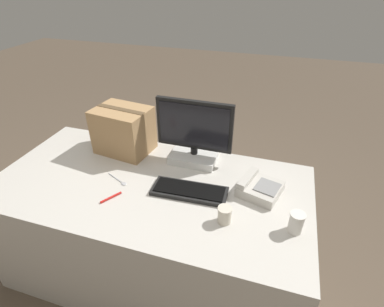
{
  "coord_description": "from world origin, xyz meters",
  "views": [
    {
      "loc": [
        0.64,
        -1.21,
        1.79
      ],
      "look_at": [
        0.21,
        0.15,
        0.88
      ],
      "focal_mm": 28.0,
      "sensor_mm": 36.0,
      "label": 1
    }
  ],
  "objects_px": {
    "spoon": "(120,181)",
    "cardboard_box": "(124,130)",
    "monitor": "(194,138)",
    "keyboard": "(189,191)",
    "pen_marker": "(111,197)",
    "desk_phone": "(259,188)",
    "paper_cup_left": "(225,215)",
    "paper_cup_right": "(296,223)"
  },
  "relations": [
    {
      "from": "paper_cup_right",
      "to": "paper_cup_left",
      "type": "bearing_deg",
      "value": -173.08
    },
    {
      "from": "keyboard",
      "to": "paper_cup_left",
      "type": "relative_size",
      "value": 4.82
    },
    {
      "from": "monitor",
      "to": "cardboard_box",
      "type": "relative_size",
      "value": 1.26
    },
    {
      "from": "spoon",
      "to": "paper_cup_right",
      "type": "bearing_deg",
      "value": 19.71
    },
    {
      "from": "monitor",
      "to": "keyboard",
      "type": "bearing_deg",
      "value": -77.33
    },
    {
      "from": "cardboard_box",
      "to": "paper_cup_left",
      "type": "bearing_deg",
      "value": -30.49
    },
    {
      "from": "pen_marker",
      "to": "paper_cup_right",
      "type": "bearing_deg",
      "value": -55.91
    },
    {
      "from": "monitor",
      "to": "spoon",
      "type": "relative_size",
      "value": 3.0
    },
    {
      "from": "paper_cup_left",
      "to": "pen_marker",
      "type": "distance_m",
      "value": 0.61
    },
    {
      "from": "desk_phone",
      "to": "cardboard_box",
      "type": "xyz_separation_m",
      "value": [
        -0.9,
        0.18,
        0.11
      ]
    },
    {
      "from": "desk_phone",
      "to": "pen_marker",
      "type": "distance_m",
      "value": 0.8
    },
    {
      "from": "monitor",
      "to": "desk_phone",
      "type": "bearing_deg",
      "value": -25.27
    },
    {
      "from": "paper_cup_right",
      "to": "pen_marker",
      "type": "relative_size",
      "value": 0.95
    },
    {
      "from": "spoon",
      "to": "desk_phone",
      "type": "bearing_deg",
      "value": 35.36
    },
    {
      "from": "paper_cup_right",
      "to": "spoon",
      "type": "relative_size",
      "value": 0.68
    },
    {
      "from": "spoon",
      "to": "paper_cup_left",
      "type": "bearing_deg",
      "value": 13.51
    },
    {
      "from": "keyboard",
      "to": "cardboard_box",
      "type": "distance_m",
      "value": 0.63
    },
    {
      "from": "cardboard_box",
      "to": "pen_marker",
      "type": "height_order",
      "value": "cardboard_box"
    },
    {
      "from": "monitor",
      "to": "desk_phone",
      "type": "xyz_separation_m",
      "value": [
        0.43,
        -0.2,
        -0.13
      ]
    },
    {
      "from": "paper_cup_right",
      "to": "cardboard_box",
      "type": "xyz_separation_m",
      "value": [
        -1.1,
        0.41,
        0.09
      ]
    },
    {
      "from": "paper_cup_right",
      "to": "spoon",
      "type": "bearing_deg",
      "value": 174.58
    },
    {
      "from": "paper_cup_left",
      "to": "spoon",
      "type": "height_order",
      "value": "paper_cup_left"
    },
    {
      "from": "monitor",
      "to": "keyboard",
      "type": "height_order",
      "value": "monitor"
    },
    {
      "from": "cardboard_box",
      "to": "pen_marker",
      "type": "bearing_deg",
      "value": -71.29
    },
    {
      "from": "monitor",
      "to": "paper_cup_left",
      "type": "bearing_deg",
      "value": -57.82
    },
    {
      "from": "spoon",
      "to": "pen_marker",
      "type": "distance_m",
      "value": 0.15
    },
    {
      "from": "paper_cup_right",
      "to": "pen_marker",
      "type": "height_order",
      "value": "paper_cup_right"
    },
    {
      "from": "keyboard",
      "to": "pen_marker",
      "type": "height_order",
      "value": "keyboard"
    },
    {
      "from": "monitor",
      "to": "keyboard",
      "type": "xyz_separation_m",
      "value": [
        0.07,
        -0.32,
        -0.15
      ]
    },
    {
      "from": "paper_cup_right",
      "to": "spoon",
      "type": "xyz_separation_m",
      "value": [
        -0.96,
        0.09,
        -0.05
      ]
    },
    {
      "from": "pen_marker",
      "to": "monitor",
      "type": "bearing_deg",
      "value": -1.96
    },
    {
      "from": "spoon",
      "to": "cardboard_box",
      "type": "height_order",
      "value": "cardboard_box"
    },
    {
      "from": "spoon",
      "to": "keyboard",
      "type": "bearing_deg",
      "value": 28.5
    },
    {
      "from": "paper_cup_right",
      "to": "spoon",
      "type": "distance_m",
      "value": 0.97
    },
    {
      "from": "desk_phone",
      "to": "cardboard_box",
      "type": "bearing_deg",
      "value": -175.56
    },
    {
      "from": "paper_cup_left",
      "to": "paper_cup_right",
      "type": "xyz_separation_m",
      "value": [
        0.33,
        0.04,
        0.01
      ]
    },
    {
      "from": "monitor",
      "to": "desk_phone",
      "type": "height_order",
      "value": "monitor"
    },
    {
      "from": "monitor",
      "to": "pen_marker",
      "type": "xyz_separation_m",
      "value": [
        -0.31,
        -0.49,
        -0.15
      ]
    },
    {
      "from": "cardboard_box",
      "to": "keyboard",
      "type": "bearing_deg",
      "value": -28.75
    },
    {
      "from": "cardboard_box",
      "to": "spoon",
      "type": "bearing_deg",
      "value": -67.62
    },
    {
      "from": "spoon",
      "to": "cardboard_box",
      "type": "xyz_separation_m",
      "value": [
        -0.13,
        0.32,
        0.15
      ]
    },
    {
      "from": "desk_phone",
      "to": "cardboard_box",
      "type": "relative_size",
      "value": 0.69
    }
  ]
}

